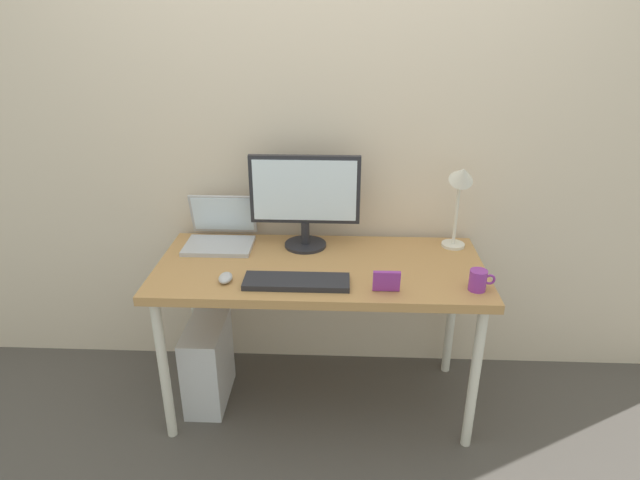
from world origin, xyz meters
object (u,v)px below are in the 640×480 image
(laptop, at_px, (221,232))
(keyboard, at_px, (297,282))
(desk_lamp, at_px, (461,188))
(coffee_mug, at_px, (478,280))
(desk, at_px, (320,278))
(photo_frame, at_px, (386,281))
(mouse, at_px, (226,278))
(computer_tower, at_px, (208,363))
(monitor, at_px, (305,196))

(laptop, xyz_separation_m, keyboard, (0.40, -0.41, -0.05))
(desk_lamp, distance_m, coffee_mug, 0.48)
(desk, height_order, photo_frame, photo_frame)
(mouse, relative_size, coffee_mug, 0.85)
(laptop, height_order, mouse, laptop)
(coffee_mug, xyz_separation_m, computer_tower, (-1.20, 0.20, -0.59))
(laptop, height_order, photo_frame, laptop)
(desk, height_order, mouse, mouse)
(computer_tower, bearing_deg, coffee_mug, -9.25)
(mouse, height_order, photo_frame, photo_frame)
(mouse, bearing_deg, desk, 24.50)
(desk, bearing_deg, coffee_mug, -17.40)
(photo_frame, bearing_deg, laptop, 149.60)
(monitor, bearing_deg, desk, -68.19)
(keyboard, relative_size, mouse, 4.89)
(mouse, distance_m, computer_tower, 0.61)
(desk_lamp, relative_size, computer_tower, 1.03)
(keyboard, distance_m, photo_frame, 0.37)
(laptop, distance_m, mouse, 0.41)
(desk, height_order, monitor, monitor)
(mouse, xyz_separation_m, computer_tower, (-0.16, 0.17, -0.56))
(coffee_mug, relative_size, photo_frame, 0.97)
(desk, distance_m, desk_lamp, 0.76)
(laptop, bearing_deg, photo_frame, -30.40)
(computer_tower, bearing_deg, laptop, 75.03)
(photo_frame, bearing_deg, desk, 139.77)
(laptop, bearing_deg, mouse, -75.46)
(photo_frame, bearing_deg, mouse, 175.04)
(photo_frame, height_order, computer_tower, photo_frame)
(monitor, distance_m, photo_frame, 0.60)
(monitor, xyz_separation_m, computer_tower, (-0.47, -0.21, -0.80))
(desk, height_order, keyboard, keyboard)
(photo_frame, bearing_deg, desk_lamp, 50.80)
(mouse, bearing_deg, desk_lamp, 20.18)
(monitor, height_order, computer_tower, monitor)
(monitor, distance_m, laptop, 0.46)
(keyboard, xyz_separation_m, mouse, (-0.30, 0.01, 0.01))
(laptop, xyz_separation_m, desk_lamp, (1.12, -0.02, 0.25))
(laptop, height_order, computer_tower, laptop)
(desk, xyz_separation_m, laptop, (-0.49, 0.22, 0.12))
(laptop, distance_m, coffee_mug, 1.22)
(mouse, xyz_separation_m, coffee_mug, (1.04, -0.03, 0.03))
(desk, height_order, laptop, laptop)
(keyboard, relative_size, photo_frame, 4.00)
(keyboard, bearing_deg, coffee_mug, -1.15)
(desk_lamp, distance_m, keyboard, 0.87)
(desk, bearing_deg, desk_lamp, 17.38)
(laptop, xyz_separation_m, photo_frame, (0.77, -0.45, -0.01))
(monitor, bearing_deg, desk_lamp, 0.04)
(desk_lamp, bearing_deg, mouse, -159.82)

